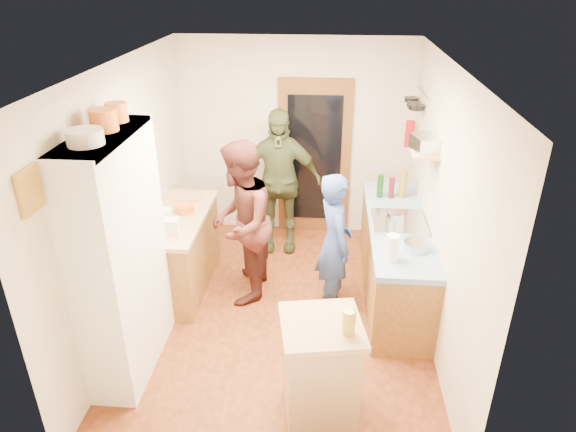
# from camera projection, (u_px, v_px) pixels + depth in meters

# --- Properties ---
(floor) EXTENTS (3.00, 4.00, 0.02)m
(floor) POSITION_uv_depth(u_px,v_px,m) (282.00, 314.00, 5.50)
(floor) COLOR brown
(floor) RESTS_ON ground
(ceiling) EXTENTS (3.00, 4.00, 0.02)m
(ceiling) POSITION_uv_depth(u_px,v_px,m) (280.00, 63.00, 4.34)
(ceiling) COLOR silver
(ceiling) RESTS_ON ground
(wall_back) EXTENTS (3.00, 0.02, 2.60)m
(wall_back) POSITION_uv_depth(u_px,v_px,m) (296.00, 139.00, 6.71)
(wall_back) COLOR silver
(wall_back) RESTS_ON ground
(wall_front) EXTENTS (3.00, 0.02, 2.60)m
(wall_front) POSITION_uv_depth(u_px,v_px,m) (250.00, 342.00, 3.12)
(wall_front) COLOR silver
(wall_front) RESTS_ON ground
(wall_left) EXTENTS (0.02, 4.00, 2.60)m
(wall_left) POSITION_uv_depth(u_px,v_px,m) (128.00, 198.00, 5.03)
(wall_left) COLOR silver
(wall_left) RESTS_ON ground
(wall_right) EXTENTS (0.02, 4.00, 2.60)m
(wall_right) POSITION_uv_depth(u_px,v_px,m) (441.00, 209.00, 4.80)
(wall_right) COLOR silver
(wall_right) RESTS_ON ground
(door_frame) EXTENTS (0.95, 0.06, 2.10)m
(door_frame) POSITION_uv_depth(u_px,v_px,m) (314.00, 159.00, 6.77)
(door_frame) COLOR brown
(door_frame) RESTS_ON ground
(door_glass) EXTENTS (0.70, 0.02, 1.70)m
(door_glass) POSITION_uv_depth(u_px,v_px,m) (314.00, 160.00, 6.74)
(door_glass) COLOR black
(door_glass) RESTS_ON door_frame
(hutch_body) EXTENTS (0.40, 1.20, 2.20)m
(hutch_body) POSITION_uv_depth(u_px,v_px,m) (121.00, 258.00, 4.39)
(hutch_body) COLOR white
(hutch_body) RESTS_ON ground
(hutch_top_shelf) EXTENTS (0.40, 1.14, 0.04)m
(hutch_top_shelf) POSITION_uv_depth(u_px,v_px,m) (101.00, 137.00, 3.91)
(hutch_top_shelf) COLOR white
(hutch_top_shelf) RESTS_ON hutch_body
(plate_stack) EXTENTS (0.26, 0.26, 0.11)m
(plate_stack) POSITION_uv_depth(u_px,v_px,m) (85.00, 137.00, 3.65)
(plate_stack) COLOR white
(plate_stack) RESTS_ON hutch_top_shelf
(orange_pot_a) EXTENTS (0.21, 0.21, 0.17)m
(orange_pot_a) POSITION_uv_depth(u_px,v_px,m) (104.00, 120.00, 3.94)
(orange_pot_a) COLOR orange
(orange_pot_a) RESTS_ON hutch_top_shelf
(orange_pot_b) EXTENTS (0.18, 0.18, 0.16)m
(orange_pot_b) POSITION_uv_depth(u_px,v_px,m) (117.00, 112.00, 4.18)
(orange_pot_b) COLOR orange
(orange_pot_b) RESTS_ON hutch_top_shelf
(left_counter_base) EXTENTS (0.60, 1.40, 0.85)m
(left_counter_base) POSITION_uv_depth(u_px,v_px,m) (180.00, 253.00, 5.79)
(left_counter_base) COLOR olive
(left_counter_base) RESTS_ON ground
(left_counter_top) EXTENTS (0.64, 1.44, 0.05)m
(left_counter_top) POSITION_uv_depth(u_px,v_px,m) (176.00, 218.00, 5.59)
(left_counter_top) COLOR tan
(left_counter_top) RESTS_ON left_counter_base
(toaster) EXTENTS (0.23, 0.16, 0.16)m
(toaster) POSITION_uv_depth(u_px,v_px,m) (168.00, 226.00, 5.17)
(toaster) COLOR white
(toaster) RESTS_ON left_counter_top
(kettle) EXTENTS (0.19, 0.19, 0.17)m
(kettle) POSITION_uv_depth(u_px,v_px,m) (165.00, 216.00, 5.38)
(kettle) COLOR white
(kettle) RESTS_ON left_counter_top
(orange_bowl) EXTENTS (0.23, 0.23, 0.09)m
(orange_bowl) POSITION_uv_depth(u_px,v_px,m) (185.00, 208.00, 5.64)
(orange_bowl) COLOR orange
(orange_bowl) RESTS_ON left_counter_top
(chopping_board) EXTENTS (0.31, 0.23, 0.02)m
(chopping_board) POSITION_uv_depth(u_px,v_px,m) (189.00, 197.00, 6.00)
(chopping_board) COLOR tan
(chopping_board) RESTS_ON left_counter_top
(right_counter_base) EXTENTS (0.60, 2.20, 0.84)m
(right_counter_base) POSITION_uv_depth(u_px,v_px,m) (394.00, 260.00, 5.66)
(right_counter_base) COLOR olive
(right_counter_base) RESTS_ON ground
(right_counter_top) EXTENTS (0.62, 2.22, 0.06)m
(right_counter_top) POSITION_uv_depth(u_px,v_px,m) (398.00, 224.00, 5.46)
(right_counter_top) COLOR #1F55B0
(right_counter_top) RESTS_ON right_counter_base
(hob) EXTENTS (0.55, 0.58, 0.04)m
(hob) POSITION_uv_depth(u_px,v_px,m) (399.00, 222.00, 5.40)
(hob) COLOR silver
(hob) RESTS_ON right_counter_top
(pot_on_hob) EXTENTS (0.18, 0.18, 0.12)m
(pot_on_hob) POSITION_uv_depth(u_px,v_px,m) (395.00, 218.00, 5.32)
(pot_on_hob) COLOR silver
(pot_on_hob) RESTS_ON hob
(bottle_a) EXTENTS (0.07, 0.07, 0.28)m
(bottle_a) POSITION_uv_depth(u_px,v_px,m) (380.00, 186.00, 5.97)
(bottle_a) COLOR #143F14
(bottle_a) RESTS_ON right_counter_top
(bottle_b) EXTENTS (0.07, 0.07, 0.25)m
(bottle_b) POSITION_uv_depth(u_px,v_px,m) (391.00, 188.00, 5.95)
(bottle_b) COLOR #591419
(bottle_b) RESTS_ON right_counter_top
(bottle_c) EXTENTS (0.09, 0.09, 0.35)m
(bottle_c) POSITION_uv_depth(u_px,v_px,m) (403.00, 183.00, 5.94)
(bottle_c) COLOR olive
(bottle_c) RESTS_ON right_counter_top
(paper_towel) EXTENTS (0.15, 0.15, 0.26)m
(paper_towel) POSITION_uv_depth(u_px,v_px,m) (392.00, 248.00, 4.68)
(paper_towel) COLOR white
(paper_towel) RESTS_ON right_counter_top
(mixing_bowl) EXTENTS (0.24, 0.24, 0.09)m
(mixing_bowl) POSITION_uv_depth(u_px,v_px,m) (416.00, 246.00, 4.89)
(mixing_bowl) COLOR silver
(mixing_bowl) RESTS_ON right_counter_top
(island_base) EXTENTS (0.64, 0.64, 0.86)m
(island_base) POSITION_uv_depth(u_px,v_px,m) (320.00, 372.00, 4.11)
(island_base) COLOR tan
(island_base) RESTS_ON ground
(island_top) EXTENTS (0.72, 0.72, 0.05)m
(island_top) POSITION_uv_depth(u_px,v_px,m) (322.00, 326.00, 3.90)
(island_top) COLOR tan
(island_top) RESTS_ON island_base
(cutting_board) EXTENTS (0.39, 0.34, 0.02)m
(cutting_board) POSITION_uv_depth(u_px,v_px,m) (314.00, 321.00, 3.94)
(cutting_board) COLOR white
(cutting_board) RESTS_ON island_top
(oil_jar) EXTENTS (0.12, 0.12, 0.20)m
(oil_jar) POSITION_uv_depth(u_px,v_px,m) (349.00, 322.00, 3.76)
(oil_jar) COLOR #AD9E2D
(oil_jar) RESTS_ON island_top
(pan_rail) EXTENTS (0.02, 0.65, 0.02)m
(pan_rail) POSITION_uv_depth(u_px,v_px,m) (421.00, 92.00, 5.84)
(pan_rail) COLOR silver
(pan_rail) RESTS_ON wall_right
(pan_hang_a) EXTENTS (0.18, 0.18, 0.05)m
(pan_hang_a) POSITION_uv_depth(u_px,v_px,m) (416.00, 107.00, 5.74)
(pan_hang_a) COLOR black
(pan_hang_a) RESTS_ON pan_rail
(pan_hang_b) EXTENTS (0.16, 0.16, 0.05)m
(pan_hang_b) POSITION_uv_depth(u_px,v_px,m) (414.00, 104.00, 5.93)
(pan_hang_b) COLOR black
(pan_hang_b) RESTS_ON pan_rail
(pan_hang_c) EXTENTS (0.17, 0.17, 0.05)m
(pan_hang_c) POSITION_uv_depth(u_px,v_px,m) (412.00, 99.00, 6.10)
(pan_hang_c) COLOR black
(pan_hang_c) RESTS_ON pan_rail
(wall_shelf) EXTENTS (0.26, 0.42, 0.03)m
(wall_shelf) POSITION_uv_depth(u_px,v_px,m) (424.00, 152.00, 5.04)
(wall_shelf) COLOR tan
(wall_shelf) RESTS_ON wall_right
(radio) EXTENTS (0.29, 0.34, 0.15)m
(radio) POSITION_uv_depth(u_px,v_px,m) (425.00, 143.00, 5.00)
(radio) COLOR silver
(radio) RESTS_ON wall_shelf
(ext_bracket) EXTENTS (0.06, 0.10, 0.04)m
(ext_bracket) POSITION_uv_depth(u_px,v_px,m) (414.00, 138.00, 6.26)
(ext_bracket) COLOR black
(ext_bracket) RESTS_ON wall_right
(fire_extinguisher) EXTENTS (0.11, 0.11, 0.32)m
(fire_extinguisher) POSITION_uv_depth(u_px,v_px,m) (409.00, 134.00, 6.24)
(fire_extinguisher) COLOR red
(fire_extinguisher) RESTS_ON wall_right
(picture_frame) EXTENTS (0.03, 0.25, 0.30)m
(picture_frame) POSITION_uv_depth(u_px,v_px,m) (30.00, 191.00, 3.31)
(picture_frame) COLOR gold
(picture_frame) RESTS_ON wall_left
(person_hob) EXTENTS (0.52, 0.64, 1.54)m
(person_hob) POSITION_uv_depth(u_px,v_px,m) (338.00, 244.00, 5.29)
(person_hob) COLOR #2B448A
(person_hob) RESTS_ON ground
(person_left) EXTENTS (0.70, 0.89, 1.80)m
(person_left) POSITION_uv_depth(u_px,v_px,m) (244.00, 222.00, 5.45)
(person_left) COLOR #49201C
(person_left) RESTS_ON ground
(person_back) EXTENTS (1.10, 0.48, 1.85)m
(person_back) POSITION_uv_depth(u_px,v_px,m) (279.00, 181.00, 6.39)
(person_back) COLOR #384024
(person_back) RESTS_ON ground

